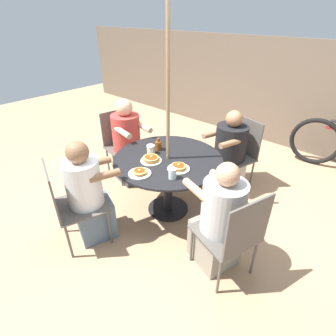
# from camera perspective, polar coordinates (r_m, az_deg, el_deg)

# --- Properties ---
(ground_plane) EXTENTS (12.00, 12.00, 0.00)m
(ground_plane) POSITION_cam_1_polar(r_m,az_deg,el_deg) (3.27, 0.00, -8.82)
(ground_plane) COLOR tan
(back_fence) EXTENTS (10.00, 0.06, 1.75)m
(back_fence) POSITION_cam_1_polar(r_m,az_deg,el_deg) (5.04, 21.99, 14.88)
(back_fence) COLOR brown
(back_fence) RESTS_ON ground
(patio_table) EXTENTS (1.20, 1.20, 0.71)m
(patio_table) POSITION_cam_1_polar(r_m,az_deg,el_deg) (2.93, 0.00, -0.07)
(patio_table) COLOR black
(patio_table) RESTS_ON ground
(umbrella_pole) EXTENTS (0.04, 0.04, 2.28)m
(umbrella_pole) POSITION_cam_1_polar(r_m,az_deg,el_deg) (2.69, 0.00, 10.21)
(umbrella_pole) COLOR #846B4C
(umbrella_pole) RESTS_ON ground
(patio_chair_north) EXTENTS (0.55, 0.55, 0.93)m
(patio_chair_north) POSITION_cam_1_polar(r_m,az_deg,el_deg) (3.78, -10.09, 5.89)
(patio_chair_north) COLOR #514C47
(patio_chair_north) RESTS_ON ground
(diner_north) EXTENTS (0.58, 0.45, 1.15)m
(diner_north) POSITION_cam_1_polar(r_m,az_deg,el_deg) (3.62, -8.67, 4.94)
(diner_north) COLOR #3D3D42
(diner_north) RESTS_ON ground
(patio_chair_east) EXTENTS (0.60, 0.60, 0.93)m
(patio_chair_east) POSITION_cam_1_polar(r_m,az_deg,el_deg) (2.71, -20.65, -6.82)
(patio_chair_east) COLOR #514C47
(patio_chair_east) RESTS_ON ground
(diner_east) EXTENTS (0.47, 0.54, 1.12)m
(diner_east) POSITION_cam_1_polar(r_m,az_deg,el_deg) (2.73, -16.84, -5.99)
(diner_east) COLOR slate
(diner_east) RESTS_ON ground
(patio_chair_south) EXTENTS (0.59, 0.59, 0.93)m
(patio_chair_south) POSITION_cam_1_polar(r_m,az_deg,el_deg) (2.29, 14.12, -13.55)
(patio_chair_south) COLOR #514C47
(patio_chair_south) RESTS_ON ground
(diner_south) EXTENTS (0.58, 0.49, 1.10)m
(diner_south) POSITION_cam_1_polar(r_m,az_deg,el_deg) (2.40, 11.00, -11.37)
(diner_south) COLOR gray
(diner_south) RESTS_ON ground
(patio_chair_west) EXTENTS (0.59, 0.59, 0.93)m
(patio_chair_west) POSITION_cam_1_polar(r_m,az_deg,el_deg) (3.57, 15.11, 3.71)
(patio_chair_west) COLOR #514C47
(patio_chair_west) RESTS_ON ground
(diner_west) EXTENTS (0.50, 0.56, 1.09)m
(diner_west) POSITION_cam_1_polar(r_m,az_deg,el_deg) (3.46, 12.80, 2.48)
(diner_west) COLOR beige
(diner_west) RESTS_ON ground
(pancake_plate_a) EXTENTS (0.23, 0.23, 0.06)m
(pancake_plate_a) POSITION_cam_1_polar(r_m,az_deg,el_deg) (2.65, 2.30, 0.09)
(pancake_plate_a) COLOR silver
(pancake_plate_a) RESTS_ON patio_table
(pancake_plate_b) EXTENTS (0.23, 0.23, 0.05)m
(pancake_plate_b) POSITION_cam_1_polar(r_m,az_deg,el_deg) (2.59, -6.17, -1.00)
(pancake_plate_b) COLOR silver
(pancake_plate_b) RESTS_ON patio_table
(pancake_plate_c) EXTENTS (0.23, 0.23, 0.06)m
(pancake_plate_c) POSITION_cam_1_polar(r_m,az_deg,el_deg) (2.80, -3.71, 1.89)
(pancake_plate_c) COLOR silver
(pancake_plate_c) RESTS_ON patio_table
(syrup_bottle) EXTENTS (0.10, 0.08, 0.14)m
(syrup_bottle) POSITION_cam_1_polar(r_m,az_deg,el_deg) (3.03, -2.04, 4.97)
(syrup_bottle) COLOR brown
(syrup_bottle) RESTS_ON patio_table
(coffee_cup) EXTENTS (0.09, 0.09, 0.10)m
(coffee_cup) POSITION_cam_1_polar(r_m,az_deg,el_deg) (2.95, -3.76, 4.05)
(coffee_cup) COLOR beige
(coffee_cup) RESTS_ON patio_table
(drinking_glass_a) EXTENTS (0.08, 0.08, 0.11)m
(drinking_glass_a) POSITION_cam_1_polar(r_m,az_deg,el_deg) (2.50, 0.97, -1.19)
(drinking_glass_a) COLOR silver
(drinking_glass_a) RESTS_ON patio_table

